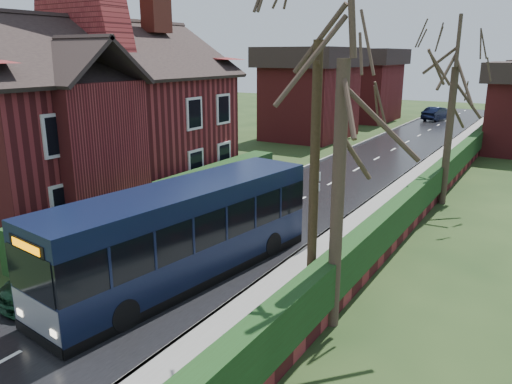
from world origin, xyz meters
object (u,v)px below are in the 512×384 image
Objects in this scene: bus at (184,234)px; bus_stop_sign at (317,198)px; car_silver at (255,178)px; car_green at (68,274)px; brick_house at (89,112)px; telegraph_pole at (314,186)px.

bus_stop_sign is (2.41, 4.80, 0.37)m from bus.
bus reaches higher than car_silver.
bus_stop_sign is (4.80, 7.41, 1.29)m from car_green.
bus is at bearing -76.11° from car_silver.
bus_stop_sign is (5.95, -5.41, 1.15)m from car_silver.
car_silver is (5.98, 5.39, -3.63)m from brick_house.
bus is at bearing 156.76° from telegraph_pole.
telegraph_pole is (8.02, -10.26, 2.98)m from car_silver.
bus reaches higher than bus_stop_sign.
car_silver is 0.59× the size of telegraph_pole.
brick_house reaches higher than bus_stop_sign.
car_silver is 12.87m from car_green.
bus_stop_sign reaches higher than car_silver.
brick_house is 3.35× the size of car_silver.
car_silver is 8.12m from bus_stop_sign.
telegraph_pole is at bearing -57.24° from car_silver.
telegraph_pole reaches higher than car_silver.
telegraph_pole is (14.00, -4.86, -0.65)m from brick_house.
car_green is at bearing -119.19° from bus_stop_sign.
bus_stop_sign is 0.39× the size of telegraph_pole.
car_silver reaches higher than car_green.
car_green is (7.13, -7.42, -3.77)m from brick_house.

